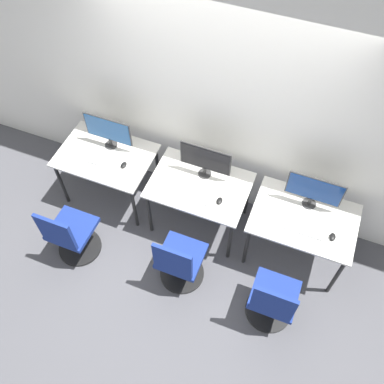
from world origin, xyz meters
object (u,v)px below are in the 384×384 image
at_px(mouse_left, 124,165).
at_px(office_chair_right, 272,302).
at_px(keyboard_left, 101,160).
at_px(office_chair_left, 71,236).
at_px(mouse_center, 219,201).
at_px(monitor_right, 314,191).
at_px(mouse_right, 332,237).
at_px(keyboard_right, 302,227).
at_px(office_chair_center, 179,263).
at_px(keyboard_center, 194,195).
at_px(monitor_left, 108,131).
at_px(monitor_center, 205,160).

distance_m(mouse_left, office_chair_right, 2.10).
relative_size(keyboard_left, office_chair_left, 0.48).
distance_m(mouse_center, monitor_right, 0.94).
xyz_separation_m(office_chair_left, office_chair_right, (2.19, 0.07, 0.00)).
bearing_deg(monitor_right, mouse_right, -46.26).
bearing_deg(keyboard_right, office_chair_center, -148.73).
distance_m(keyboard_right, office_chair_right, 0.79).
xyz_separation_m(keyboard_left, keyboard_center, (1.12, -0.06, 0.00)).
bearing_deg(monitor_left, mouse_right, -6.26).
height_order(office_chair_left, office_chair_center, same).
bearing_deg(mouse_left, office_chair_right, -21.20).
height_order(mouse_left, mouse_right, same).
bearing_deg(monitor_left, keyboard_left, -90.00).
height_order(monitor_right, keyboard_right, monitor_right).
bearing_deg(mouse_left, office_chair_center, -36.59).
xyz_separation_m(monitor_left, office_chair_center, (1.20, -0.91, -0.59)).
xyz_separation_m(mouse_center, office_chair_right, (0.80, -0.68, -0.37)).
distance_m(mouse_center, keyboard_right, 0.86).
distance_m(keyboard_center, keyboard_right, 1.13).
distance_m(mouse_left, mouse_right, 2.28).
relative_size(office_chair_center, mouse_right, 9.91).
distance_m(mouse_left, keyboard_center, 0.86).
bearing_deg(keyboard_left, mouse_center, -1.76).
xyz_separation_m(office_chair_left, keyboard_center, (1.13, 0.74, 0.37)).
bearing_deg(monitor_right, monitor_center, -178.65).
height_order(monitor_left, monitor_center, same).
height_order(office_chair_left, mouse_center, office_chair_left).
bearing_deg(mouse_center, monitor_center, 133.22).
distance_m(keyboard_center, mouse_center, 0.27).
bearing_deg(mouse_center, monitor_right, 19.86).
height_order(mouse_left, monitor_center, monitor_center).
height_order(monitor_left, keyboard_center, monitor_left).
relative_size(monitor_right, office_chair_right, 0.62).
bearing_deg(keyboard_center, mouse_right, 0.89).
relative_size(keyboard_left, office_chair_right, 0.48).
bearing_deg(mouse_right, office_chair_center, -154.87).
bearing_deg(mouse_center, keyboard_right, 0.58).
xyz_separation_m(office_chair_left, office_chair_center, (1.20, 0.13, 0.00)).
bearing_deg(office_chair_left, office_chair_right, 1.95).
height_order(monitor_left, office_chair_left, monitor_left).
bearing_deg(office_chair_center, monitor_right, 41.80).
height_order(mouse_left, office_chair_left, office_chair_left).
bearing_deg(mouse_right, keyboard_right, 178.70).
height_order(monitor_left, office_chair_center, monitor_left).
bearing_deg(keyboard_right, mouse_right, -1.30).
relative_size(office_chair_left, mouse_right, 9.91).
relative_size(monitor_left, monitor_center, 1.00).
xyz_separation_m(keyboard_left, monitor_right, (2.25, 0.27, 0.22)).
bearing_deg(keyboard_left, keyboard_right, -0.87).
height_order(monitor_center, monitor_right, same).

